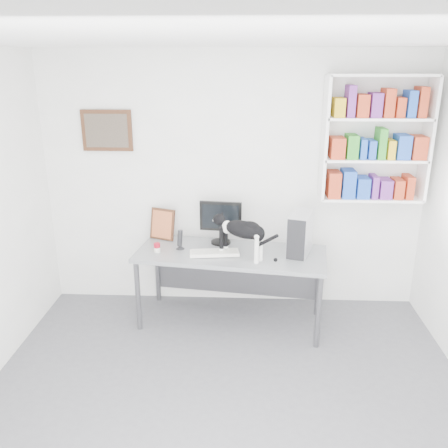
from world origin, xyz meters
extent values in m
cube|color=#5A5A60|center=(0.00, 0.00, 0.01)|extent=(4.00, 4.00, 0.01)
cube|color=white|center=(0.00, 0.00, 2.70)|extent=(4.00, 4.00, 0.01)
cube|color=silver|center=(0.00, 2.00, 1.35)|extent=(4.00, 0.01, 2.70)
cube|color=white|center=(1.40, 1.85, 1.85)|extent=(1.03, 0.28, 1.24)
cube|color=#4A2D17|center=(-1.30, 1.97, 1.90)|extent=(0.52, 0.04, 0.42)
cube|color=slate|center=(-0.01, 1.48, 0.39)|extent=(1.95, 0.97, 0.78)
cube|color=black|center=(-0.12, 1.73, 1.01)|extent=(0.45, 0.25, 0.46)
cube|color=white|center=(-0.17, 1.41, 0.80)|extent=(0.50, 0.24, 0.04)
cube|color=silver|center=(0.67, 1.50, 0.98)|extent=(0.30, 0.45, 0.41)
cylinder|color=black|center=(-0.52, 1.55, 0.88)|extent=(0.12, 0.12, 0.21)
cube|color=#4A2D17|center=(-0.74, 1.83, 0.95)|extent=(0.30, 0.20, 0.34)
cylinder|color=maroon|center=(-0.74, 1.45, 0.82)|extent=(0.07, 0.07, 0.09)
camera|label=1|loc=(0.13, -2.87, 2.57)|focal=38.00mm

